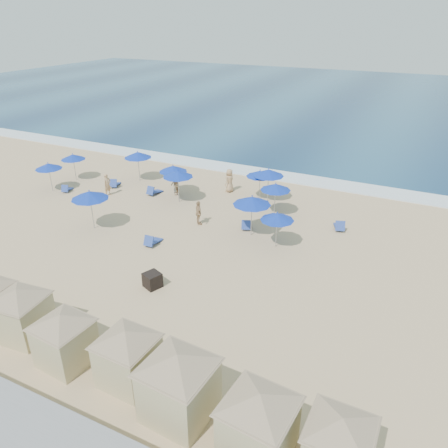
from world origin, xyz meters
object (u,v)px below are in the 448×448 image
Objects in this scene: cabana_4 at (178,377)px; beachgoer_2 at (198,213)px; umbrella_5 at (173,169)px; cabana_3 at (127,350)px; beachgoer_1 at (175,184)px; cabana_2 at (63,333)px; umbrella_10 at (277,217)px; umbrella_2 at (138,155)px; umbrella_1 at (48,166)px; umbrella_9 at (276,187)px; umbrella_8 at (269,173)px; umbrella_3 at (90,195)px; umbrella_7 at (252,201)px; cabana_1 at (20,307)px; cabana_5 at (259,416)px; beachgoer_0 at (107,185)px; umbrella_6 at (260,173)px; umbrella_0 at (73,157)px; cabana_6 at (340,438)px; trash_bin at (152,280)px; umbrella_4 at (178,174)px; beachgoer_3 at (230,181)px.

beachgoer_2 is at bearing 116.69° from cabana_4.
cabana_4 is 1.93× the size of umbrella_5.
umbrella_5 is 1.47× the size of beachgoer_2.
cabana_3 is 2.50× the size of beachgoer_1.
cabana_2 is 1.77× the size of umbrella_10.
cabana_4 reaches higher than umbrella_2.
cabana_4 is at bearing -84.80° from umbrella_10.
cabana_2 is at bearing -71.63° from umbrella_5.
umbrella_1 is 10.00m from beachgoer_1.
cabana_3 is 16.94m from umbrella_9.
beachgoer_1 is at bearing -164.42° from umbrella_8.
umbrella_3 is 11.96m from umbrella_10.
cabana_2 is 13.85m from umbrella_7.
cabana_5 is at bearing -3.91° from cabana_1.
cabana_2 reaches higher than umbrella_5.
cabana_3 is 19.73m from beachgoer_0.
beachgoer_2 is (13.47, -0.23, -1.21)m from umbrella_1.
beachgoer_2 is (8.83, -1.43, -0.04)m from beachgoer_0.
cabana_4 is at bearing -75.94° from umbrella_6.
umbrella_7 is (17.36, -2.91, 0.38)m from umbrella_0.
cabana_5 reaches higher than umbrella_6.
cabana_5 is 1.10× the size of cabana_6.
cabana_1 is 8.29m from cabana_4.
umbrella_3 reaches higher than cabana_3.
trash_bin is 0.19× the size of cabana_3.
trash_bin is 13.66m from beachgoer_0.
umbrella_4 is 1.46× the size of beachgoer_0.
cabana_2 is at bearing -174.26° from cabana_3.
beachgoer_3 is at bearing 171.70° from umbrella_6.
cabana_2 reaches higher than umbrella_0.
cabana_6 is at bearing 0.37° from cabana_2.
umbrella_1 is (-23.37, 14.11, 0.44)m from cabana_5.
beachgoer_0 is at bearing 174.01° from umbrella_7.
cabana_3 is (2.89, 0.29, 0.03)m from cabana_2.
umbrella_1 is at bearing -168.78° from umbrella_9.
umbrella_6 is 1.42× the size of beachgoer_2.
umbrella_10 is at bearing 27.23° from beachgoer_1.
cabana_1 is 1.79× the size of umbrella_1.
umbrella_4 is 1.37× the size of beachgoer_3.
umbrella_5 is at bearing -161.58° from umbrella_6.
beachgoer_3 is (-4.71, 2.56, -1.15)m from umbrella_9.
cabana_5 reaches higher than umbrella_4.
umbrella_5 is 1.06× the size of umbrella_10.
umbrella_3 reaches higher than beachgoer_2.
trash_bin is at bearing -63.05° from umbrella_5.
cabana_6 is 21.53m from umbrella_8.
cabana_5 is (5.55, -0.66, 0.09)m from cabana_3.
beachgoer_3 is (8.13, 4.82, 0.05)m from beachgoer_0.
cabana_2 is 0.98× the size of cabana_3.
cabana_5 is at bearing 173.23° from beachgoer_2.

